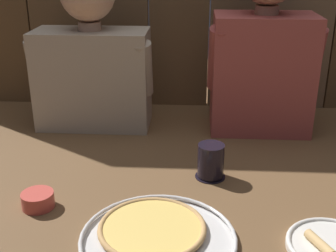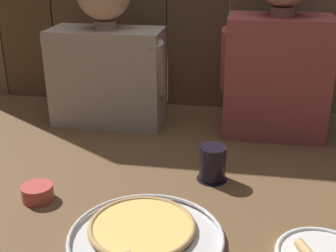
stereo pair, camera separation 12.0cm
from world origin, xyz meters
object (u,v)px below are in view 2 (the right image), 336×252
drinking_glass (212,164)px  dipping_bowl (37,192)px  diner_right (279,48)px  pizza_tray (144,234)px  diner_left (107,52)px

drinking_glass → dipping_bowl: (-0.45, -0.19, -0.03)m
dipping_bowl → drinking_glass: bearing=22.6°
dipping_bowl → diner_right: diner_right is taller
pizza_tray → diner_left: bearing=112.6°
drinking_glass → diner_left: bearing=137.4°
pizza_tray → diner_right: diner_right is taller
diner_left → drinking_glass: bearing=-42.6°
pizza_tray → dipping_bowl: bearing=160.1°
pizza_tray → diner_left: (-0.29, 0.70, 0.26)m
drinking_glass → diner_left: (-0.43, 0.39, 0.22)m
diner_left → diner_right: 0.61m
pizza_tray → diner_left: size_ratio=0.63×
pizza_tray → diner_right: size_ratio=0.56×
pizza_tray → drinking_glass: 0.34m
drinking_glass → dipping_bowl: bearing=-157.4°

